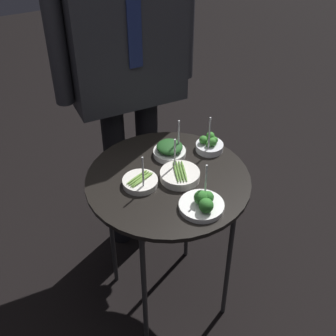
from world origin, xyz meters
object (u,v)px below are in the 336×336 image
bowl_broccoli_front_right (209,145)px  bowl_spinach_near_rim (170,150)px  bowl_asparagus_center (180,175)px  serving_cart (168,190)px  bowl_asparagus_back_right (140,182)px  waiter_figure (125,48)px  bowl_broccoli_mid_right (203,203)px

bowl_broccoli_front_right → bowl_spinach_near_rim: bowl_broccoli_front_right is taller
bowl_asparagus_center → serving_cart: bearing=153.7°
bowl_asparagus_back_right → bowl_spinach_near_rim: bowl_spinach_near_rim is taller
bowl_broccoli_front_right → waiter_figure: waiter_figure is taller
bowl_asparagus_back_right → bowl_spinach_near_rim: (0.18, 0.12, 0.01)m
bowl_broccoli_front_right → bowl_asparagus_center: (-0.19, -0.12, -0.01)m
bowl_broccoli_mid_right → waiter_figure: (-0.02, 0.64, 0.31)m
bowl_broccoli_front_right → bowl_broccoli_mid_right: bearing=-122.8°
serving_cart → bowl_spinach_near_rim: bearing=62.4°
bowl_spinach_near_rim → bowl_broccoli_mid_right: (-0.03, -0.33, -0.00)m
bowl_asparagus_back_right → bowl_broccoli_front_right: bearing=14.3°
serving_cart → bowl_spinach_near_rim: bowl_spinach_near_rim is taller
serving_cart → bowl_asparagus_center: bowl_asparagus_center is taller
serving_cart → bowl_spinach_near_rim: (0.07, 0.13, 0.08)m
bowl_broccoli_mid_right → bowl_asparagus_center: size_ratio=1.03×
bowl_spinach_near_rim → bowl_broccoli_mid_right: bowl_spinach_near_rim is taller
waiter_figure → bowl_broccoli_mid_right: bearing=-88.2°
bowl_broccoli_mid_right → waiter_figure: 0.72m
bowl_spinach_near_rim → waiter_figure: (-0.05, 0.31, 0.31)m
bowl_spinach_near_rim → bowl_asparagus_center: 0.15m
bowl_broccoli_front_right → bowl_asparagus_back_right: size_ratio=1.14×
bowl_asparagus_back_right → waiter_figure: bearing=73.8°
bowl_broccoli_mid_right → waiter_figure: waiter_figure is taller
bowl_broccoli_front_right → bowl_spinach_near_rim: (-0.16, 0.03, 0.00)m
bowl_broccoli_front_right → bowl_asparagus_center: bowl_broccoli_front_right is taller
bowl_broccoli_mid_right → bowl_asparagus_back_right: bearing=124.8°
serving_cart → bowl_asparagus_back_right: (-0.11, 0.01, 0.07)m
serving_cart → bowl_broccoli_mid_right: size_ratio=4.46×
bowl_broccoli_mid_right → bowl_asparagus_center: bearing=89.5°
serving_cart → bowl_broccoli_mid_right: bowl_broccoli_mid_right is taller
bowl_broccoli_mid_right → bowl_broccoli_front_right: bearing=57.2°
serving_cart → bowl_asparagus_back_right: bearing=174.8°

